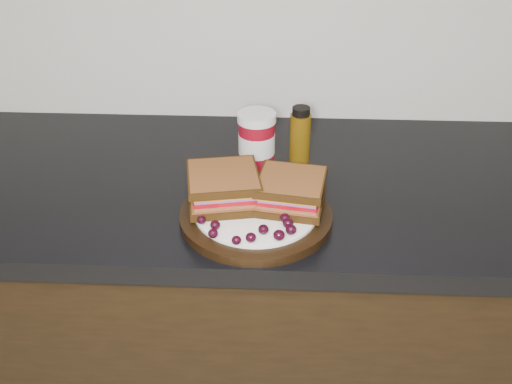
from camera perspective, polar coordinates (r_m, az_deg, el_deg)
base_cabinets at (r=1.51m, az=-10.26°, el=-13.87°), size 3.96×0.58×0.86m
countertop at (r=1.23m, az=-12.23°, el=0.96°), size 3.98×0.60×0.04m
plate at (r=1.05m, az=-0.00°, el=-2.37°), size 0.28×0.28×0.02m
sandwich_left at (r=1.05m, az=-3.27°, el=0.47°), size 0.15×0.15×0.06m
sandwich_right at (r=1.04m, az=3.50°, el=0.07°), size 0.14×0.14×0.05m
grape_0 at (r=1.00m, az=-5.48°, el=-2.79°), size 0.02×0.02×0.02m
grape_1 at (r=0.98m, az=-4.11°, el=-3.31°), size 0.02×0.02×0.02m
grape_2 at (r=0.96m, az=-4.31°, el=-4.16°), size 0.02×0.02×0.02m
grape_3 at (r=0.95m, az=-1.97°, el=-4.84°), size 0.02×0.02×0.02m
grape_4 at (r=0.95m, az=-0.52°, el=-4.56°), size 0.02×0.02×0.02m
grape_5 at (r=0.97m, az=0.75°, el=-3.76°), size 0.02×0.02×0.02m
grape_6 at (r=0.96m, az=2.31°, el=-4.34°), size 0.02×0.02×0.02m
grape_7 at (r=0.97m, az=3.52°, el=-3.78°), size 0.02×0.02×0.02m
grape_8 at (r=0.99m, az=3.22°, el=-3.13°), size 0.02×0.02×0.02m
grape_9 at (r=1.00m, az=2.91°, el=-2.62°), size 0.02×0.02×0.02m
grape_10 at (r=1.04m, az=4.87°, el=-1.06°), size 0.02×0.02×0.02m
grape_11 at (r=1.05m, az=3.09°, el=-0.80°), size 0.02×0.02×0.02m
grape_12 at (r=1.06m, az=3.42°, el=-0.47°), size 0.02×0.02×0.02m
grape_13 at (r=1.09m, az=-3.07°, el=0.58°), size 0.02×0.02×0.02m
grape_14 at (r=1.06m, az=-3.21°, el=-0.36°), size 0.02×0.02×0.01m
grape_15 at (r=1.04m, az=-3.70°, el=-1.17°), size 0.02×0.02×0.02m
grape_16 at (r=1.03m, az=-5.09°, el=-1.40°), size 0.02×0.02×0.02m
grape_17 at (r=1.06m, az=-2.93°, el=-0.16°), size 0.02×0.02×0.02m
grape_18 at (r=1.06m, az=-4.56°, el=-0.32°), size 0.02×0.02×0.02m
grape_19 at (r=1.05m, az=-4.59°, el=-0.81°), size 0.02×0.02×0.02m
condiment_jar at (r=1.20m, az=0.07°, el=5.29°), size 0.09×0.09×0.12m
oil_bottle at (r=1.22m, az=4.43°, el=5.75°), size 0.05×0.05×0.12m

